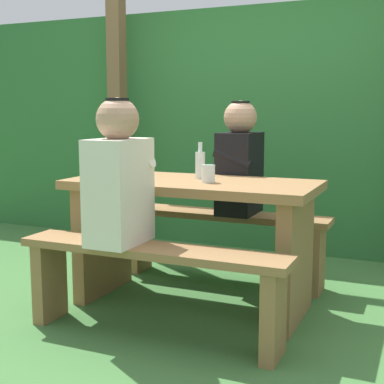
{
  "coord_description": "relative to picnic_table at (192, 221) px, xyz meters",
  "views": [
    {
      "loc": [
        1.23,
        -2.81,
        1.12
      ],
      "look_at": [
        0.0,
        0.0,
        0.67
      ],
      "focal_mm": 51.23,
      "sensor_mm": 36.0,
      "label": 1
    }
  ],
  "objects": [
    {
      "name": "ground_plane",
      "position": [
        0.0,
        0.0,
        -0.5
      ],
      "size": [
        12.0,
        12.0,
        0.0
      ],
      "primitive_type": "plane",
      "color": "#3F7238"
    },
    {
      "name": "hedge_backdrop",
      "position": [
        0.0,
        1.83,
        0.47
      ],
      "size": [
        6.4,
        0.87,
        1.94
      ],
      "primitive_type": "cube",
      "color": "#2C6731",
      "rests_on": "ground_plane"
    },
    {
      "name": "pergola_post_left",
      "position": [
        -1.18,
        1.16,
        0.58
      ],
      "size": [
        0.12,
        0.12,
        2.17
      ],
      "primitive_type": "cube",
      "color": "brown",
      "rests_on": "ground_plane"
    },
    {
      "name": "picnic_table",
      "position": [
        0.0,
        0.0,
        0.0
      ],
      "size": [
        1.4,
        0.64,
        0.73
      ],
      "color": "olive",
      "rests_on": "ground_plane"
    },
    {
      "name": "bench_near",
      "position": [
        0.0,
        -0.5,
        -0.17
      ],
      "size": [
        1.4,
        0.24,
        0.47
      ],
      "color": "olive",
      "rests_on": "ground_plane"
    },
    {
      "name": "bench_far",
      "position": [
        0.0,
        0.5,
        -0.17
      ],
      "size": [
        1.4,
        0.24,
        0.47
      ],
      "color": "olive",
      "rests_on": "ground_plane"
    },
    {
      "name": "person_white_shirt",
      "position": [
        -0.17,
        -0.5,
        0.3
      ],
      "size": [
        0.25,
        0.35,
        0.72
      ],
      "color": "silver",
      "rests_on": "bench_near"
    },
    {
      "name": "person_black_coat",
      "position": [
        0.11,
        0.5,
        0.3
      ],
      "size": [
        0.25,
        0.35,
        0.72
      ],
      "color": "black",
      "rests_on": "bench_far"
    },
    {
      "name": "drinking_glass",
      "position": [
        0.12,
        -0.05,
        0.28
      ],
      "size": [
        0.07,
        0.07,
        0.1
      ],
      "primitive_type": "cylinder",
      "color": "silver",
      "rests_on": "picnic_table"
    },
    {
      "name": "bottle_left",
      "position": [
        0.01,
        0.1,
        0.32
      ],
      "size": [
        0.06,
        0.06,
        0.21
      ],
      "color": "silver",
      "rests_on": "picnic_table"
    }
  ]
}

